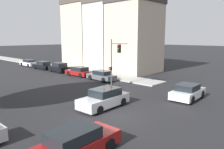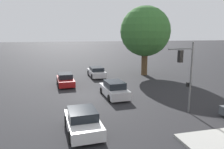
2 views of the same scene
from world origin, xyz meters
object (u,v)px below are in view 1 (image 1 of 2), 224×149
object	(u,v)px
crossing_car_1	(104,98)
parked_car_0	(101,76)
crossing_car_3	(76,143)
traffic_signal	(115,57)
parked_car_3	(43,66)
parked_car_1	(79,71)
parked_car_2	(59,68)
parked_car_4	(29,63)
crossing_car_0	(188,92)

from	to	relation	value
crossing_car_1	parked_car_0	bearing A→B (deg)	-135.38
crossing_car_1	crossing_car_3	world-z (taller)	crossing_car_1
crossing_car_1	parked_car_0	world-z (taller)	crossing_car_1
traffic_signal	parked_car_3	distance (m)	20.14
crossing_car_1	parked_car_1	xyz separation A→B (m)	(7.94, 13.50, -0.09)
crossing_car_1	parked_car_2	xyz separation A→B (m)	(7.96, 18.88, -0.01)
crossing_car_3	parked_car_1	xyz separation A→B (m)	(14.21, 17.93, -0.02)
crossing_car_1	parked_car_3	distance (m)	25.16
parked_car_0	parked_car_1	bearing A→B (deg)	-1.47
parked_car_3	parked_car_4	bearing A→B (deg)	-3.26
crossing_car_0	parked_car_1	world-z (taller)	crossing_car_0
traffic_signal	crossing_car_0	distance (m)	8.65
parked_car_0	parked_car_3	distance (m)	15.46
traffic_signal	parked_car_2	distance (m)	15.21
crossing_car_0	parked_car_1	bearing A→B (deg)	84.39
parked_car_4	crossing_car_3	bearing A→B (deg)	155.69
crossing_car_1	parked_car_0	xyz separation A→B (m)	(7.78, 8.47, -0.10)
parked_car_2	crossing_car_3	bearing A→B (deg)	150.87
traffic_signal	crossing_car_3	bearing A→B (deg)	29.89
crossing_car_0	crossing_car_3	size ratio (longest dim) A/B	0.89
crossing_car_3	parked_car_2	bearing A→B (deg)	56.18
parked_car_0	parked_car_4	xyz separation A→B (m)	(0.12, 21.22, 0.01)
parked_car_3	crossing_car_1	bearing A→B (deg)	159.89
crossing_car_1	crossing_car_3	size ratio (longest dim) A/B	1.00
crossing_car_3	parked_car_0	bearing A→B (deg)	40.15
parked_car_2	traffic_signal	bearing A→B (deg)	173.56
crossing_car_1	parked_car_2	world-z (taller)	crossing_car_1
parked_car_1	parked_car_3	size ratio (longest dim) A/B	1.00
parked_car_1	parked_car_3	bearing A→B (deg)	-1.36
traffic_signal	parked_car_1	size ratio (longest dim) A/B	1.22
parked_car_3	parked_car_1	bearing A→B (deg)	178.78
parked_car_1	crossing_car_3	bearing A→B (deg)	139.37
parked_car_0	parked_car_4	distance (m)	21.22
traffic_signal	crossing_car_1	world-z (taller)	traffic_signal
traffic_signal	parked_car_4	xyz separation A→B (m)	(2.20, 25.58, -2.92)
parked_car_0	parked_car_1	xyz separation A→B (m)	(0.16, 5.04, 0.02)
crossing_car_1	parked_car_1	size ratio (longest dim) A/B	1.03
crossing_car_1	parked_car_4	distance (m)	30.71
crossing_car_3	parked_car_4	xyz separation A→B (m)	(14.17, 34.11, -0.03)
crossing_car_0	crossing_car_3	bearing A→B (deg)	179.35
crossing_car_1	parked_car_0	size ratio (longest dim) A/B	1.10
parked_car_0	parked_car_2	size ratio (longest dim) A/B	1.01
parked_car_0	traffic_signal	bearing A→B (deg)	154.89
parked_car_1	parked_car_3	distance (m)	10.42
crossing_car_0	parked_car_2	size ratio (longest dim) A/B	0.99
crossing_car_3	parked_car_1	world-z (taller)	crossing_car_3
crossing_car_0	parked_car_2	world-z (taller)	parked_car_2
crossing_car_0	parked_car_4	bearing A→B (deg)	85.84
parked_car_1	parked_car_2	size ratio (longest dim) A/B	1.07
traffic_signal	crossing_car_1	xyz separation A→B (m)	(-5.69, -4.10, -2.82)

